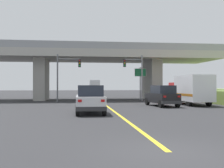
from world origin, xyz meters
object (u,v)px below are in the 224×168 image
(semi_truck_distant, at_px, (94,87))
(highway_sign, at_px, (140,76))
(suv_lead, at_px, (90,99))
(traffic_signal_farside, at_px, (65,72))
(box_truck, at_px, (191,89))
(suv_crossing, at_px, (162,96))
(traffic_signal_nearside, at_px, (136,72))

(semi_truck_distant, bearing_deg, highway_sign, -78.94)
(suv_lead, relative_size, semi_truck_distant, 0.69)
(traffic_signal_farside, xyz_separation_m, semi_truck_distant, (5.05, 29.59, -2.01))
(box_truck, bearing_deg, semi_truck_distant, 102.94)
(suv_crossing, xyz_separation_m, traffic_signal_nearside, (-0.74, 8.47, 2.74))
(suv_crossing, distance_m, semi_truck_distant, 37.38)
(box_truck, bearing_deg, suv_crossing, -156.07)
(traffic_signal_farside, bearing_deg, highway_sign, 20.56)
(highway_sign, bearing_deg, box_truck, -72.21)
(box_truck, xyz_separation_m, traffic_signal_farside, (-13.21, 5.91, 2.09))
(suv_lead, xyz_separation_m, semi_truck_distant, (2.59, 42.79, 0.67))
(semi_truck_distant, bearing_deg, traffic_signal_nearside, -82.37)
(box_truck, relative_size, semi_truck_distant, 0.98)
(suv_crossing, relative_size, box_truck, 0.70)
(box_truck, xyz_separation_m, highway_sign, (-3.11, 9.70, 1.75))
(semi_truck_distant, bearing_deg, suv_lead, -93.46)
(traffic_signal_farside, distance_m, semi_truck_distant, 30.09)
(suv_crossing, height_order, traffic_signal_nearside, traffic_signal_nearside)
(box_truck, height_order, traffic_signal_farside, traffic_signal_farside)
(suv_crossing, bearing_deg, traffic_signal_nearside, 89.32)
(suv_crossing, distance_m, traffic_signal_nearside, 8.93)
(box_truck, relative_size, highway_sign, 1.51)
(suv_lead, relative_size, box_truck, 0.70)
(box_truck, relative_size, traffic_signal_farside, 1.19)
(traffic_signal_nearside, distance_m, highway_sign, 3.09)
(highway_sign, height_order, semi_truck_distant, highway_sign)
(traffic_signal_nearside, bearing_deg, box_truck, -57.87)
(traffic_signal_farside, height_order, semi_truck_distant, traffic_signal_farside)
(suv_crossing, distance_m, traffic_signal_farside, 12.50)
(traffic_signal_nearside, bearing_deg, traffic_signal_farside, -173.80)
(highway_sign, bearing_deg, suv_crossing, -92.35)
(suv_crossing, bearing_deg, semi_truck_distant, 91.34)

